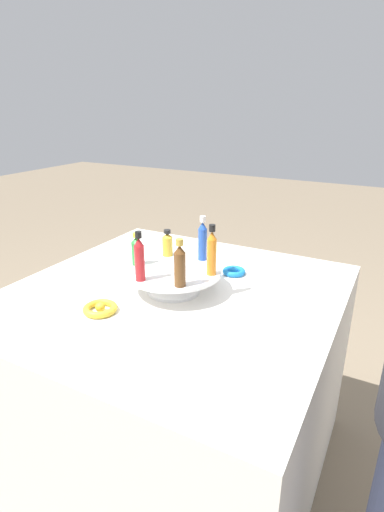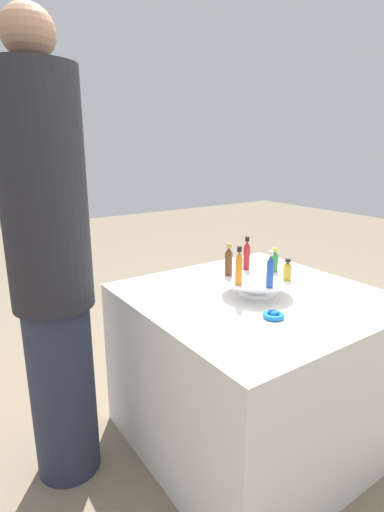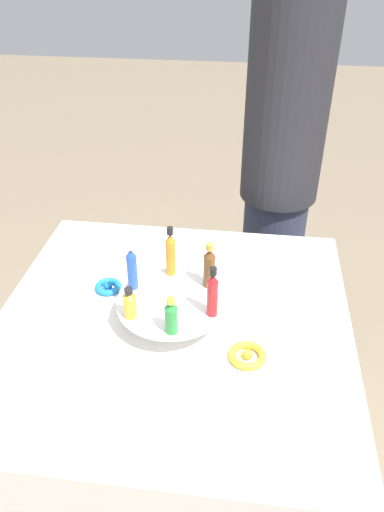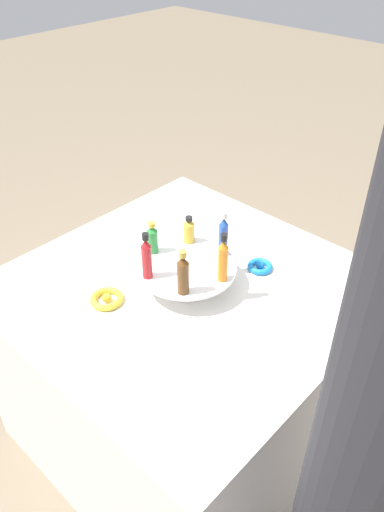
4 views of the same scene
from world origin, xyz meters
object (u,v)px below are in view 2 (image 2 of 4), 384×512
at_px(display_stand, 257,283).
at_px(ribbon_bow_gold, 243,274).
at_px(ribbon_bow_blue, 274,315).
at_px(person_figure, 51,267).
at_px(bottle_red, 247,255).
at_px(bottle_green, 274,261).
at_px(bottle_brown, 229,261).
at_px(bottle_blue, 270,271).
at_px(bottle_gold, 287,271).
at_px(bottle_orange, 239,267).

xyz_separation_m(display_stand, ribbon_bow_gold, (-0.11, -0.21, -0.04)).
bearing_deg(ribbon_bow_blue, person_figure, -38.59).
relative_size(bottle_red, ribbon_bow_blue, 1.85).
bearing_deg(bottle_green, display_stand, 9.66).
distance_m(bottle_brown, ribbon_bow_gold, 0.26).
height_order(bottle_brown, bottle_blue, bottle_blue).
relative_size(bottle_brown, bottle_green, 1.32).
distance_m(bottle_gold, bottle_green, 0.12).
xyz_separation_m(bottle_brown, ribbon_bow_gold, (-0.19, -0.12, -0.13)).
distance_m(bottle_red, person_figure, 0.82).
bearing_deg(bottle_orange, bottle_gold, 159.66).
bearing_deg(display_stand, bottle_green, -170.34).
relative_size(bottle_brown, bottle_orange, 0.89).
xyz_separation_m(display_stand, bottle_orange, (0.12, 0.02, 0.09)).
bearing_deg(ribbon_bow_gold, bottle_blue, 64.31).
bearing_deg(ribbon_bow_gold, bottle_brown, 31.78).
bearing_deg(bottle_orange, display_stand, -170.34).
relative_size(bottle_blue, bottle_green, 1.40).
relative_size(bottle_blue, bottle_red, 0.99).
height_order(display_stand, bottle_gold, bottle_gold).
relative_size(bottle_blue, bottle_gold, 1.63).
xyz_separation_m(bottle_brown, ribbon_bow_blue, (0.04, 0.31, -0.13)).
bearing_deg(bottle_blue, bottle_orange, -50.34).
distance_m(bottle_brown, bottle_green, 0.21).
bearing_deg(bottle_gold, display_stand, -50.34).
height_order(display_stand, bottle_red, bottle_red).
distance_m(bottle_blue, person_figure, 0.82).
relative_size(bottle_orange, bottle_green, 1.47).
xyz_separation_m(bottle_blue, bottle_gold, (-0.12, -0.02, -0.03)).
bearing_deg(bottle_gold, ribbon_bow_gold, -96.95).
distance_m(bottle_orange, bottle_green, 0.24).
xyz_separation_m(bottle_gold, bottle_green, (-0.04, -0.11, 0.01)).
distance_m(display_stand, bottle_red, 0.15).
distance_m(bottle_blue, bottle_green, 0.21).
height_order(bottle_gold, ribbon_bow_blue, bottle_gold).
bearing_deg(person_figure, bottle_green, 3.94).
distance_m(bottle_orange, bottle_red, 0.21).
relative_size(ribbon_bow_blue, person_figure, 0.05).
xyz_separation_m(bottle_red, ribbon_bow_blue, (0.16, 0.33, -0.13)).
distance_m(ribbon_bow_gold, person_figure, 0.89).
bearing_deg(display_stand, person_figure, -21.50).
height_order(bottle_orange, bottle_blue, bottle_orange).
relative_size(bottle_blue, ribbon_bow_gold, 1.50).
bearing_deg(display_stand, bottle_brown, -50.34).
height_order(bottle_gold, bottle_green, bottle_green).
bearing_deg(bottle_brown, bottle_red, -170.34).
relative_size(bottle_orange, ribbon_bow_gold, 1.58).
bearing_deg(bottle_orange, bottle_brown, -110.34).
relative_size(bottle_red, person_figure, 0.08).
bearing_deg(bottle_green, bottle_red, -50.34).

